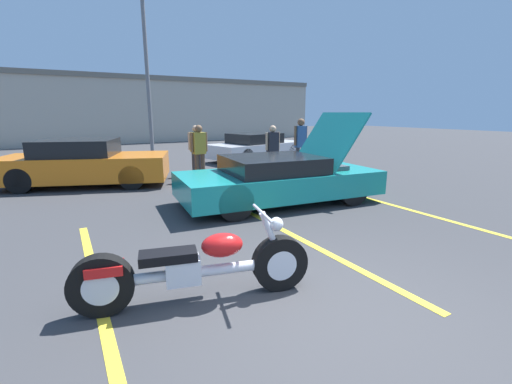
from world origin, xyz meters
TOP-DOWN VIEW (x-y plane):
  - ground_plane at (0.00, 0.00)m, footprint 80.00×80.00m
  - parking_stripe_middle at (-2.04, 2.04)m, footprint 0.12×4.83m
  - parking_stripe_back at (1.01, 2.04)m, footprint 0.12×4.83m
  - parking_stripe_far at (4.06, 2.04)m, footprint 0.12×4.83m
  - far_building at (0.00, 23.59)m, footprint 32.00×4.20m
  - light_pole at (1.77, 15.22)m, footprint 1.21×0.28m
  - motorcycle at (-1.11, 1.17)m, footprint 2.51×0.91m
  - show_car_hood_open at (2.01, 4.23)m, footprint 4.65×2.37m
  - parked_car_mid_row at (-1.71, 8.56)m, footprint 4.77×3.25m
  - parked_car_right_row at (5.14, 10.77)m, footprint 4.70×2.79m
  - spectator_near_motorcycle at (4.74, 7.15)m, footprint 0.52×0.24m
  - spectator_by_show_car at (3.66, 7.17)m, footprint 0.52×0.21m
  - spectator_midground at (1.58, 8.52)m, footprint 0.52×0.21m
  - spectator_far_lot at (1.36, 7.63)m, footprint 0.52×0.22m

SIDE VIEW (x-z plane):
  - ground_plane at x=0.00m, z-range 0.00..0.00m
  - parking_stripe_middle at x=-2.04m, z-range 0.00..0.01m
  - parking_stripe_back at x=1.01m, z-range 0.00..0.01m
  - parking_stripe_far at x=4.06m, z-range 0.00..0.01m
  - motorcycle at x=-1.11m, z-range -0.09..0.86m
  - show_car_hood_open at x=2.01m, z-range -0.45..1.57m
  - parked_car_right_row at x=5.14m, z-range -0.02..1.13m
  - parked_car_mid_row at x=-1.71m, z-range -0.03..1.26m
  - spectator_midground at x=1.58m, z-range 0.15..1.76m
  - spectator_by_show_car at x=3.66m, z-range 0.15..1.77m
  - spectator_far_lot at x=1.36m, z-range 0.15..1.81m
  - spectator_near_motorcycle at x=4.74m, z-range 0.18..2.01m
  - far_building at x=0.00m, z-range 0.14..4.54m
  - light_pole at x=1.77m, z-range 0.39..9.18m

